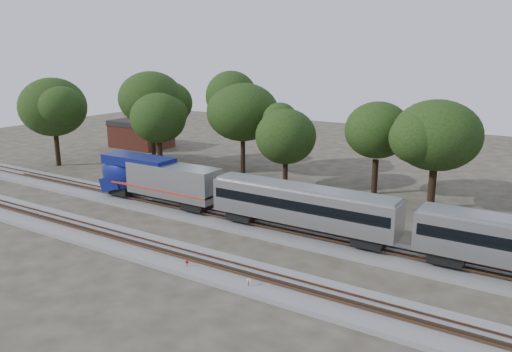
{
  "coord_description": "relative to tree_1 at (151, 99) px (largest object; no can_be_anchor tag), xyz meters",
  "views": [
    {
      "loc": [
        29.84,
        -33.63,
        17.15
      ],
      "look_at": [
        5.48,
        5.0,
        5.64
      ],
      "focal_mm": 35.0,
      "sensor_mm": 36.0,
      "label": 1
    }
  ],
  "objects": [
    {
      "name": "ground",
      "position": [
        23.74,
        -21.72,
        -10.13
      ],
      "size": [
        160.0,
        160.0,
        0.0
      ],
      "primitive_type": "plane",
      "color": "#383328",
      "rests_on": "ground"
    },
    {
      "name": "track_far",
      "position": [
        23.74,
        -15.72,
        -9.92
      ],
      "size": [
        160.0,
        5.0,
        0.73
      ],
      "color": "slate",
      "rests_on": "ground"
    },
    {
      "name": "track_near",
      "position": [
        23.74,
        -25.72,
        -9.92
      ],
      "size": [
        160.0,
        5.0,
        0.73
      ],
      "color": "slate",
      "rests_on": "ground"
    },
    {
      "name": "switch_stand_red",
      "position": [
        29.26,
        -27.11,
        -9.55
      ],
      "size": [
        0.28,
        0.14,
        0.91
      ],
      "rotation": [
        0.0,
        0.0,
        0.41
      ],
      "color": "#512D19",
      "rests_on": "ground"
    },
    {
      "name": "switch_stand_white",
      "position": [
        35.29,
        -27.33,
        -9.47
      ],
      "size": [
        0.32,
        0.11,
        1.03
      ],
      "rotation": [
        0.0,
        0.0,
        0.24
      ],
      "color": "#512D19",
      "rests_on": "ground"
    },
    {
      "name": "switch_lever",
      "position": [
        29.91,
        -27.51,
        -9.98
      ],
      "size": [
        0.54,
        0.37,
        0.3
      ],
      "primitive_type": "cube",
      "rotation": [
        0.0,
        0.0,
        0.14
      ],
      "color": "#512D19",
      "rests_on": "ground"
    },
    {
      "name": "brick_building",
      "position": [
        -12.0,
        9.45,
        -7.66
      ],
      "size": [
        10.25,
        7.26,
        4.9
      ],
      "rotation": [
        0.0,
        0.0,
        -0.01
      ],
      "color": "brown",
      "rests_on": "ground"
    },
    {
      "name": "tree_0",
      "position": [
        -11.92,
        -8.34,
        -1.19
      ],
      "size": [
        9.1,
        9.1,
        12.83
      ],
      "color": "black",
      "rests_on": "ground"
    },
    {
      "name": "tree_1",
      "position": [
        0.0,
        0.0,
        0.0
      ],
      "size": [
        10.3,
        10.3,
        14.53
      ],
      "color": "black",
      "rests_on": "ground"
    },
    {
      "name": "tree_2",
      "position": [
        3.75,
        -2.6,
        -2.35
      ],
      "size": [
        7.93,
        7.93,
        11.17
      ],
      "color": "black",
      "rests_on": "ground"
    },
    {
      "name": "tree_3",
      "position": [
        14.65,
        2.88,
        -1.38
      ],
      "size": [
        8.9,
        8.9,
        12.55
      ],
      "color": "black",
      "rests_on": "ground"
    },
    {
      "name": "tree_4",
      "position": [
        23.61,
        -0.77,
        -3.53
      ],
      "size": [
        6.73,
        6.73,
        9.49
      ],
      "color": "black",
      "rests_on": "ground"
    },
    {
      "name": "tree_5",
      "position": [
        34.35,
        2.42,
        -2.23
      ],
      "size": [
        8.05,
        8.05,
        11.35
      ],
      "color": "black",
      "rests_on": "ground"
    },
    {
      "name": "tree_6",
      "position": [
        41.73,
        -0.1,
        -1.85
      ],
      "size": [
        8.43,
        8.43,
        11.89
      ],
      "color": "black",
      "rests_on": "ground"
    }
  ]
}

